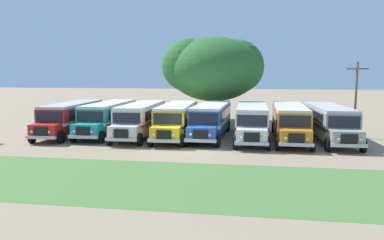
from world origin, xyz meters
The scene contains 12 objects.
ground_plane centered at (0.00, 0.00, 0.00)m, with size 220.00×220.00×0.00m, color #937F60.
foreground_grass_strip centered at (0.00, -7.97, 0.00)m, with size 80.00×8.23×0.01m, color #4C7538.
parked_bus_slot_0 centered at (-11.35, 5.75, 1.58)m, with size 3.19×10.91×2.82m.
parked_bus_slot_1 centered at (-8.08, 6.46, 1.58)m, with size 2.96×10.87×2.82m.
parked_bus_slot_2 centered at (-4.78, 5.78, 1.58)m, with size 2.97×10.88×2.82m.
parked_bus_slot_3 centered at (-1.51, 5.78, 1.58)m, with size 2.94×10.87×2.82m.
parked_bus_slot_4 centered at (1.47, 6.28, 1.58)m, with size 3.00×10.88×2.82m.
parked_bus_slot_5 centered at (5.01, 5.68, 1.58)m, with size 2.72×10.84×2.82m.
parked_bus_slot_6 centered at (8.15, 5.78, 1.58)m, with size 2.87×10.86×2.82m.
parked_bus_slot_7 centered at (11.35, 6.00, 1.58)m, with size 2.99×10.88×2.82m.
broad_shade_tree centered at (0.82, 15.63, 5.98)m, with size 11.11×11.15×9.50m.
utility_pole centered at (13.76, 7.58, 3.49)m, with size 1.80×0.20×6.50m.
Camera 1 is at (4.82, -25.98, 5.47)m, focal length 34.76 mm.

